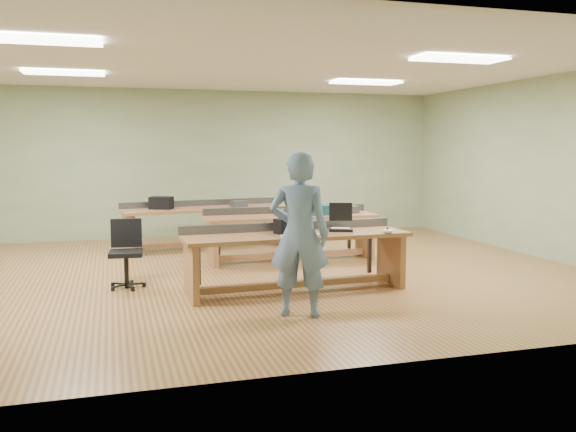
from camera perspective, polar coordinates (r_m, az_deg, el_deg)
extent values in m
plane|color=#A1743D|center=(8.97, -3.91, -5.39)|extent=(10.00, 10.00, 0.00)
plane|color=silver|center=(8.85, -4.07, 13.97)|extent=(10.00, 10.00, 0.00)
cube|color=#9BAA80|center=(12.72, -7.83, 4.88)|extent=(10.00, 0.04, 3.00)
cube|color=#9BAA80|center=(4.95, 5.90, 2.47)|extent=(10.00, 0.04, 3.00)
cube|color=#9BAA80|center=(10.99, 22.48, 4.20)|extent=(0.04, 8.00, 3.00)
cube|color=white|center=(7.19, -21.89, 15.03)|extent=(1.20, 0.50, 0.03)
cube|color=white|center=(10.16, -20.22, 12.46)|extent=(1.20, 0.50, 0.03)
cube|color=white|center=(8.39, 15.75, 13.96)|extent=(1.20, 0.50, 0.03)
cube|color=white|center=(11.04, 7.31, 12.29)|extent=(1.20, 0.50, 0.03)
cube|color=#B4784C|center=(7.72, 0.82, -1.85)|extent=(2.92, 0.89, 0.05)
cube|color=#B4784C|center=(7.45, -9.03, -5.16)|extent=(0.11, 0.67, 0.70)
cube|color=#B4784C|center=(8.32, 9.60, -3.95)|extent=(0.11, 0.67, 0.70)
cube|color=#B4784C|center=(7.84, 0.81, -6.37)|extent=(2.59, 0.21, 0.08)
cube|color=#484A4F|center=(8.03, 0.00, -0.94)|extent=(2.89, 0.20, 0.11)
cube|color=#B4784C|center=(9.82, 0.34, -0.06)|extent=(2.78, 0.75, 0.05)
cube|color=#B4784C|center=(9.58, -7.06, -2.54)|extent=(0.08, 0.64, 0.70)
cube|color=#B4784C|center=(10.31, 7.21, -1.90)|extent=(0.08, 0.64, 0.70)
cube|color=#B4784C|center=(9.91, 0.34, -3.65)|extent=(2.47, 0.11, 0.08)
cube|color=#484A4F|center=(10.12, -0.20, 0.60)|extent=(2.77, 0.09, 0.11)
cube|color=#B4784C|center=(11.14, -7.56, 0.67)|extent=(3.11, 1.20, 0.05)
cube|color=#B4784C|center=(10.88, -14.71, -1.62)|extent=(0.17, 0.71, 0.70)
cube|color=#B4784C|center=(11.65, -0.84, -0.88)|extent=(0.17, 0.71, 0.70)
cube|color=#B4784C|center=(11.22, -7.51, -2.51)|extent=(2.72, 0.46, 0.08)
cube|color=#484A4F|center=(11.48, -8.07, 1.23)|extent=(3.01, 0.47, 0.11)
imported|color=#6A7EAD|center=(6.60, 1.06, -1.75)|extent=(0.78, 0.67, 1.80)
cube|color=black|center=(7.99, 4.96, -1.28)|extent=(0.37, 0.34, 0.03)
cube|color=black|center=(8.08, 4.95, 0.40)|extent=(0.29, 0.12, 0.24)
cube|color=beige|center=(7.45, 1.19, -1.85)|extent=(0.49, 0.21, 0.03)
ellipsoid|color=white|center=(7.87, 9.34, -1.36)|extent=(0.14, 0.16, 0.06)
cube|color=black|center=(7.74, -0.18, -0.94)|extent=(0.32, 0.26, 0.19)
cylinder|color=black|center=(8.28, -14.88, -5.04)|extent=(0.06, 0.06, 0.44)
cube|color=black|center=(8.24, -14.92, -3.39)|extent=(0.46, 0.46, 0.06)
cube|color=black|center=(8.40, -14.89, -1.54)|extent=(0.40, 0.09, 0.38)
cylinder|color=black|center=(8.32, -14.84, -6.33)|extent=(0.52, 0.52, 0.06)
cube|color=#143B42|center=(9.94, 3.32, 0.61)|extent=(0.45, 0.34, 0.16)
cube|color=#333335|center=(10.17, 5.31, 0.61)|extent=(0.44, 0.29, 0.12)
imported|color=#333335|center=(9.69, 0.19, 0.33)|extent=(0.16, 0.16, 0.11)
cylinder|color=silver|center=(9.78, -0.52, 0.40)|extent=(0.07, 0.07, 0.11)
cube|color=black|center=(11.00, -11.77, 1.21)|extent=(0.46, 0.40, 0.22)
cube|color=#333335|center=(11.21, -4.61, 1.15)|extent=(0.31, 0.26, 0.11)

